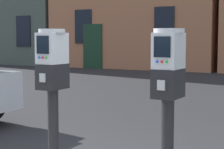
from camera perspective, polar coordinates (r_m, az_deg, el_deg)
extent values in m
cylinder|color=black|center=(3.37, -8.44, -9.63)|extent=(0.09, 0.09, 0.89)
cube|color=black|center=(3.27, -8.57, -0.27)|extent=(0.18, 0.25, 0.21)
cube|color=#A5A8AD|center=(3.18, -9.99, -0.47)|extent=(0.06, 0.02, 0.07)
cube|color=#B7BABF|center=(3.26, -8.63, 3.76)|extent=(0.18, 0.24, 0.25)
cube|color=black|center=(3.17, -9.97, 4.24)|extent=(0.12, 0.01, 0.14)
cylinder|color=blue|center=(3.19, -10.45, 2.42)|extent=(0.02, 0.01, 0.02)
cylinder|color=red|center=(3.17, -9.97, 2.41)|extent=(0.02, 0.01, 0.02)
cylinder|color=green|center=(3.15, -9.48, 2.40)|extent=(0.02, 0.01, 0.02)
cylinder|color=#B7BABF|center=(3.26, -8.66, 6.25)|extent=(0.23, 0.23, 0.03)
cube|color=black|center=(2.82, 8.10, -1.27)|extent=(0.18, 0.25, 0.21)
cube|color=#A5A8AD|center=(2.70, 7.10, -1.53)|extent=(0.06, 0.02, 0.07)
cube|color=#B7BABF|center=(2.80, 8.16, 3.39)|extent=(0.18, 0.24, 0.25)
cube|color=black|center=(2.69, 7.23, 3.97)|extent=(0.12, 0.01, 0.14)
cylinder|color=blue|center=(2.71, 6.50, 1.85)|extent=(0.02, 0.01, 0.02)
cylinder|color=red|center=(2.69, 7.19, 1.83)|extent=(0.02, 0.01, 0.02)
cylinder|color=green|center=(2.68, 7.88, 1.80)|extent=(0.02, 0.01, 0.02)
cylinder|color=#B7BABF|center=(2.80, 8.20, 6.28)|extent=(0.23, 0.23, 0.03)
cube|color=black|center=(21.16, -12.67, 6.10)|extent=(0.90, 0.06, 1.60)
cube|color=black|center=(19.06, -4.18, 6.92)|extent=(0.90, 0.06, 1.60)
cube|color=black|center=(17.31, 7.53, 7.05)|extent=(0.90, 0.06, 1.60)
cube|color=#193823|center=(18.79, -2.80, 4.08)|extent=(1.00, 0.07, 2.10)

